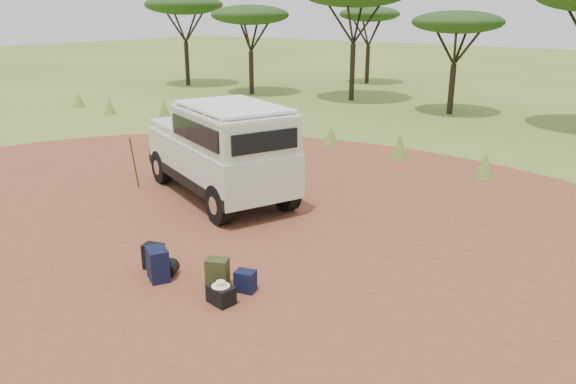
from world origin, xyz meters
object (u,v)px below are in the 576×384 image
Objects in this scene: duffel_navy at (245,281)px; hard_case at (221,295)px; safari_vehicle at (221,152)px; backpack_olive at (218,273)px; backpack_black at (154,256)px; walking_staff at (134,163)px; backpack_navy at (158,264)px.

duffel_navy reaches higher than hard_case.
safari_vehicle is 10.39× the size of backpack_olive.
backpack_black reaches higher than hard_case.
walking_staff reaches higher than hard_case.
safari_vehicle reaches higher than backpack_olive.
walking_staff is 7.13m from hard_case.
backpack_black is at bearing -68.05° from walking_staff.
backpack_olive reaches higher than backpack_black.
backpack_navy is 1.73m from duffel_navy.
safari_vehicle reaches higher than duffel_navy.
duffel_navy is (1.60, 0.64, -0.11)m from backpack_navy.
backpack_navy is at bearing -67.70° from walking_staff.
walking_staff is 5.30m from backpack_black.
duffel_navy is at bearing -55.70° from walking_staff.
backpack_navy reaches higher than hard_case.
walking_staff is 2.90× the size of backpack_olive.
backpack_black is 1.28× the size of duffel_navy.
backpack_olive reaches higher than hard_case.
backpack_black is at bearing -42.96° from safari_vehicle.
backpack_navy is at bearing -169.46° from hard_case.
backpack_navy is at bearing -175.65° from duffel_navy.
walking_staff reaches higher than backpack_olive.
backpack_navy is (4.78, -3.27, -0.46)m from walking_staff.
backpack_navy is at bearing -39.66° from safari_vehicle.
backpack_black is 2.01m from hard_case.
backpack_olive is 0.64m from hard_case.
backpack_olive is 0.56m from duffel_navy.
hard_case is at bearing 29.51° from backpack_navy.
safari_vehicle is 5.26m from backpack_olive.
duffel_navy is (4.01, -3.64, -1.06)m from safari_vehicle.
duffel_navy is (0.52, 0.17, -0.08)m from backpack_olive.
duffel_navy is at bearing -8.32° from backpack_black.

